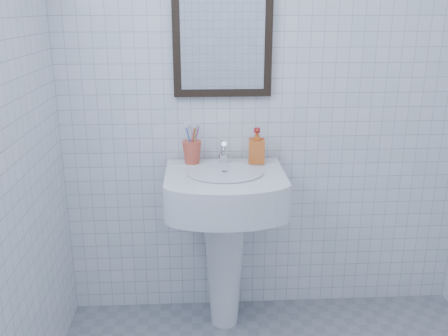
{
  "coord_description": "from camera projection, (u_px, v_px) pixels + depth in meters",
  "views": [
    {
      "loc": [
        -0.38,
        -1.38,
        1.68
      ],
      "look_at": [
        -0.26,
        0.86,
        0.95
      ],
      "focal_mm": 40.0,
      "sensor_mm": 36.0,
      "label": 1
    }
  ],
  "objects": [
    {
      "name": "toothbrush_cup",
      "position": [
        192.0,
        152.0,
        2.59
      ],
      "size": [
        0.13,
        0.13,
        0.12
      ],
      "primitive_type": null,
      "rotation": [
        0.0,
        0.0,
        -0.35
      ],
      "color": "#D35037",
      "rests_on": "washbasin"
    },
    {
      "name": "wall_mirror",
      "position": [
        222.0,
        34.0,
        2.48
      ],
      "size": [
        0.5,
        0.04,
        0.62
      ],
      "color": "black",
      "rests_on": "wall_back"
    },
    {
      "name": "faucet",
      "position": [
        223.0,
        154.0,
        2.59
      ],
      "size": [
        0.05,
        0.12,
        0.13
      ],
      "color": "silver",
      "rests_on": "washbasin"
    },
    {
      "name": "wall_back",
      "position": [
        269.0,
        93.0,
        2.61
      ],
      "size": [
        2.2,
        0.02,
        2.5
      ],
      "primitive_type": "cube",
      "color": "white",
      "rests_on": "ground"
    },
    {
      "name": "soap_dispenser",
      "position": [
        257.0,
        145.0,
        2.59
      ],
      "size": [
        0.09,
        0.09,
        0.18
      ],
      "primitive_type": "imported",
      "rotation": [
        0.0,
        0.0,
        -0.1
      ],
      "color": "#C64C13",
      "rests_on": "washbasin"
    },
    {
      "name": "washbasin",
      "position": [
        225.0,
        223.0,
        2.59
      ],
      "size": [
        0.59,
        0.43,
        0.91
      ],
      "color": "white",
      "rests_on": "ground"
    }
  ]
}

